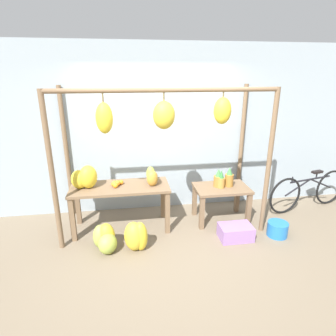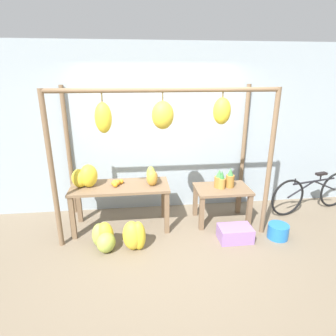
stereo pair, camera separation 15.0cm
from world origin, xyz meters
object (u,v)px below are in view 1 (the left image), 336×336
object	(u,v)px
blue_bucket	(277,229)
papaya_pile	(152,177)
banana_pile_ground_right	(136,236)
parked_bicycle	(309,191)
banana_pile_ground_left	(105,238)
orange_pile	(116,184)
pineapple_cluster	(223,179)
fruit_crate_white	(236,232)
banana_pile_on_table	(85,178)

from	to	relation	value
blue_bucket	papaya_pile	bearing A→B (deg)	161.56
banana_pile_ground_right	papaya_pile	world-z (taller)	papaya_pile
blue_bucket	parked_bicycle	size ratio (longest dim) A/B	0.18
banana_pile_ground_left	parked_bicycle	distance (m)	3.59
orange_pile	pineapple_cluster	size ratio (longest dim) A/B	0.63
banana_pile_ground_right	fruit_crate_white	distance (m)	1.46
pineapple_cluster	banana_pile_ground_left	bearing A→B (deg)	-162.90
banana_pile_on_table	parked_bicycle	size ratio (longest dim) A/B	0.28
pineapple_cluster	banana_pile_ground_right	world-z (taller)	pineapple_cluster
blue_bucket	orange_pile	bearing A→B (deg)	165.82
banana_pile_ground_left	blue_bucket	xyz separation A→B (m)	(2.53, -0.05, -0.06)
fruit_crate_white	pineapple_cluster	bearing A→B (deg)	92.11
banana_pile_on_table	orange_pile	world-z (taller)	banana_pile_on_table
banana_pile_ground_left	papaya_pile	size ratio (longest dim) A/B	1.45
banana_pile_ground_left	parked_bicycle	xyz separation A→B (m)	(3.51, 0.71, 0.18)
fruit_crate_white	papaya_pile	bearing A→B (deg)	153.13
fruit_crate_white	orange_pile	bearing A→B (deg)	161.22
fruit_crate_white	banana_pile_on_table	bearing A→B (deg)	165.07
pineapple_cluster	blue_bucket	size ratio (longest dim) A/B	1.07
orange_pile	banana_pile_ground_right	bearing A→B (deg)	-68.51
banana_pile_on_table	orange_pile	size ratio (longest dim) A/B	2.29
banana_pile_on_table	blue_bucket	world-z (taller)	banana_pile_on_table
parked_bicycle	orange_pile	bearing A→B (deg)	-177.19
banana_pile_ground_left	banana_pile_ground_right	world-z (taller)	banana_pile_ground_right
orange_pile	blue_bucket	xyz separation A→B (m)	(2.36, -0.60, -0.64)
orange_pile	pineapple_cluster	bearing A→B (deg)	0.80
banana_pile_ground_right	blue_bucket	distance (m)	2.11
banana_pile_on_table	orange_pile	distance (m)	0.47
pineapple_cluster	parked_bicycle	size ratio (longest dim) A/B	0.19
papaya_pile	banana_pile_ground_right	bearing A→B (deg)	-114.27
parked_bicycle	blue_bucket	bearing A→B (deg)	-142.33
orange_pile	parked_bicycle	world-z (taller)	orange_pile
banana_pile_on_table	fruit_crate_white	size ratio (longest dim) A/B	0.96
banana_pile_on_table	parked_bicycle	bearing A→B (deg)	2.56
pineapple_cluster	papaya_pile	distance (m)	1.15
banana_pile_on_table	blue_bucket	distance (m)	2.97
pineapple_cluster	parked_bicycle	distance (m)	1.70
parked_bicycle	fruit_crate_white	bearing A→B (deg)	-155.56
banana_pile_ground_right	parked_bicycle	world-z (taller)	parked_bicycle
papaya_pile	banana_pile_ground_left	bearing A→B (deg)	-142.08
papaya_pile	pineapple_cluster	bearing A→B (deg)	0.68
banana_pile_ground_right	parked_bicycle	bearing A→B (deg)	14.50
papaya_pile	parked_bicycle	bearing A→B (deg)	3.15
banana_pile_on_table	banana_pile_ground_left	size ratio (longest dim) A/B	0.93
orange_pile	banana_pile_on_table	bearing A→B (deg)	-179.33
pineapple_cluster	banana_pile_ground_right	size ratio (longest dim) A/B	0.75
orange_pile	blue_bucket	world-z (taller)	orange_pile
pineapple_cluster	banana_pile_ground_left	xyz separation A→B (m)	(-1.86, -0.57, -0.55)
orange_pile	banana_pile_ground_right	size ratio (longest dim) A/B	0.47
pineapple_cluster	parked_bicycle	xyz separation A→B (m)	(1.66, 0.14, -0.37)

